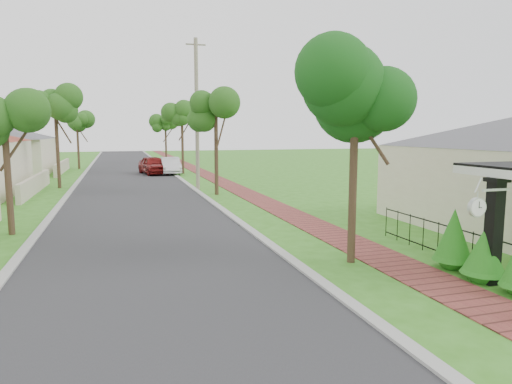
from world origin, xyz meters
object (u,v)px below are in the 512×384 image
parked_car_white (170,166)px  utility_pole (197,114)px  near_tree (356,86)px  station_clock (478,206)px  parked_car_red (153,165)px  porch_post (493,236)px

parked_car_white → utility_pole: bearing=-86.7°
near_tree → utility_pole: bearing=94.3°
parked_car_white → station_clock: size_ratio=4.05×
parked_car_red → station_clock: (4.69, -31.46, 1.18)m
parked_car_red → parked_car_white: parked_car_red is taller
parked_car_white → station_clock: station_clock is taller
porch_post → parked_car_red: size_ratio=0.56×
porch_post → utility_pole: 20.44m
porch_post → station_clock: 1.26m
porch_post → parked_car_red: porch_post is taller
parked_car_white → near_tree: (1.80, -28.32, 4.05)m
station_clock → utility_pole: bearing=97.9°
parked_car_white → near_tree: bearing=-85.7°
parked_car_white → near_tree: 28.66m
near_tree → station_clock: size_ratio=5.61×
parked_car_red → parked_car_white: size_ratio=1.05×
near_tree → station_clock: bearing=-62.8°
porch_post → utility_pole: bearing=100.4°
parked_car_red → near_tree: near_tree is taller
parked_car_red → parked_car_white: bearing=-20.5°
porch_post → parked_car_white: size_ratio=0.59×
parked_car_red → near_tree: 29.01m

